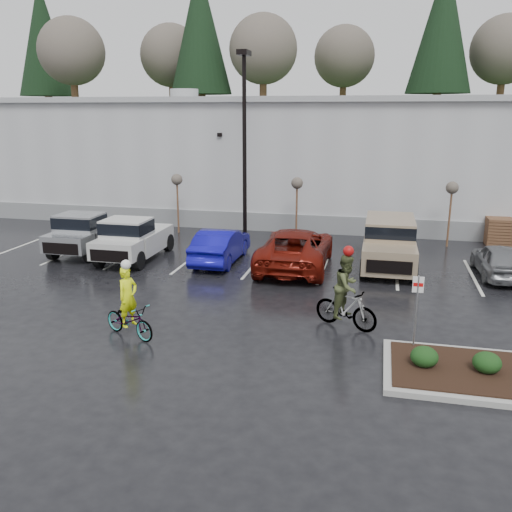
% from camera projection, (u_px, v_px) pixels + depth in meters
% --- Properties ---
extents(ground, '(120.00, 120.00, 0.00)m').
position_uv_depth(ground, '(278.00, 341.00, 15.73)').
color(ground, black).
rests_on(ground, ground).
extents(warehouse, '(60.50, 15.50, 7.20)m').
position_uv_depth(warehouse, '(341.00, 155.00, 35.46)').
color(warehouse, '#A7A9AC').
rests_on(warehouse, ground).
extents(wooded_ridge, '(80.00, 25.00, 6.00)m').
position_uv_depth(wooded_ridge, '(358.00, 144.00, 57.27)').
color(wooded_ridge, '#1E3717').
rests_on(wooded_ridge, ground).
extents(lamppost, '(0.50, 1.00, 9.22)m').
position_uv_depth(lamppost, '(244.00, 127.00, 26.40)').
color(lamppost, black).
rests_on(lamppost, ground).
extents(sapling_west, '(0.60, 0.60, 3.20)m').
position_uv_depth(sapling_west, '(177.00, 183.00, 28.98)').
color(sapling_west, '#45301B').
rests_on(sapling_west, ground).
extents(sapling_mid, '(0.60, 0.60, 3.20)m').
position_uv_depth(sapling_mid, '(297.00, 186.00, 27.57)').
color(sapling_mid, '#45301B').
rests_on(sapling_mid, ground).
extents(sapling_east, '(0.60, 0.60, 3.20)m').
position_uv_depth(sapling_east, '(452.00, 191.00, 25.94)').
color(sapling_east, '#45301B').
rests_on(sapling_east, ground).
extents(pallet_stack_a, '(1.20, 1.20, 1.35)m').
position_uv_depth(pallet_stack_a, '(499.00, 231.00, 26.87)').
color(pallet_stack_a, '#45301B').
rests_on(pallet_stack_a, ground).
extents(shrub_a, '(0.70, 0.70, 0.52)m').
position_uv_depth(shrub_a, '(424.00, 357.00, 13.81)').
color(shrub_a, black).
rests_on(shrub_a, curb_island).
extents(shrub_b, '(0.70, 0.70, 0.52)m').
position_uv_depth(shrub_b, '(487.00, 363.00, 13.48)').
color(shrub_b, black).
rests_on(shrub_b, curb_island).
extents(fire_lane_sign, '(0.30, 0.05, 2.20)m').
position_uv_depth(fire_lane_sign, '(417.00, 304.00, 14.72)').
color(fire_lane_sign, gray).
rests_on(fire_lane_sign, ground).
extents(pickup_silver, '(2.10, 5.20, 1.96)m').
position_uv_depth(pickup_silver, '(91.00, 231.00, 25.56)').
color(pickup_silver, '#9EA1A5').
rests_on(pickup_silver, ground).
extents(pickup_white, '(2.10, 5.20, 1.96)m').
position_uv_depth(pickup_white, '(136.00, 237.00, 24.39)').
color(pickup_white, '#B9B9B4').
rests_on(pickup_white, ground).
extents(car_blue, '(1.59, 4.54, 1.50)m').
position_uv_depth(car_blue, '(221.00, 245.00, 23.78)').
color(car_blue, '#0F0D95').
rests_on(car_blue, ground).
extents(car_red, '(2.87, 6.08, 1.68)m').
position_uv_depth(car_red, '(296.00, 248.00, 22.92)').
color(car_red, '#691109').
rests_on(car_red, ground).
extents(suv_tan, '(2.20, 5.10, 2.06)m').
position_uv_depth(suv_tan, '(389.00, 244.00, 22.76)').
color(suv_tan, gray).
rests_on(suv_tan, ground).
extents(car_grey, '(1.77, 4.05, 1.36)m').
position_uv_depth(car_grey, '(499.00, 260.00, 21.67)').
color(car_grey, slate).
rests_on(car_grey, ground).
extents(cyclist_hivis, '(2.05, 1.39, 2.36)m').
position_uv_depth(cyclist_hivis, '(129.00, 313.00, 15.89)').
color(cyclist_hivis, '#3F3F44').
rests_on(cyclist_hivis, ground).
extents(cyclist_olive, '(2.07, 1.35, 2.60)m').
position_uv_depth(cyclist_olive, '(346.00, 299.00, 16.49)').
color(cyclist_olive, '#3F3F44').
rests_on(cyclist_olive, ground).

